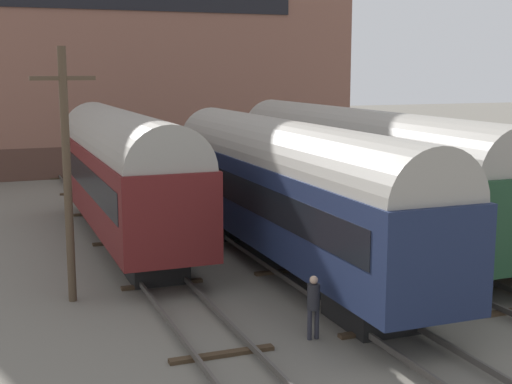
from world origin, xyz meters
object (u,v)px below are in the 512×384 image
(train_car_navy, at_px, (288,185))
(person_worker, at_px, (314,301))
(train_car_maroon, at_px, (123,169))
(utility_pole, at_px, (67,172))
(train_car_green, at_px, (358,166))

(train_car_navy, xyz_separation_m, person_worker, (-1.94, -6.13, -1.90))
(train_car_maroon, height_order, utility_pole, utility_pole)
(train_car_green, height_order, train_car_maroon, train_car_green)
(person_worker, relative_size, utility_pole, 0.22)
(train_car_maroon, bearing_deg, train_car_green, -16.25)
(train_car_navy, xyz_separation_m, train_car_maroon, (-4.44, 5.72, 0.04))
(train_car_green, xyz_separation_m, train_car_maroon, (-8.88, 2.59, -0.01))
(train_car_green, xyz_separation_m, utility_pole, (-11.70, -3.97, 0.89))
(train_car_maroon, distance_m, person_worker, 12.27)
(utility_pole, bearing_deg, person_worker, -44.84)
(train_car_green, bearing_deg, utility_pole, -161.24)
(train_car_navy, distance_m, utility_pole, 7.37)
(train_car_green, xyz_separation_m, train_car_navy, (-4.44, -3.13, -0.06))
(train_car_green, bearing_deg, person_worker, -124.58)
(train_car_green, bearing_deg, train_car_maroon, 163.75)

